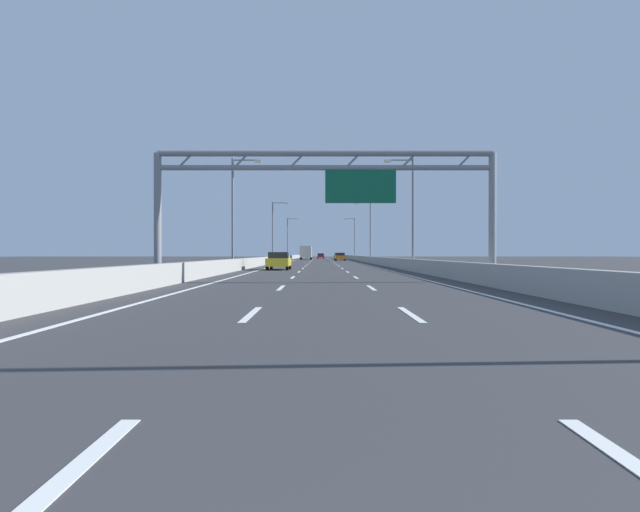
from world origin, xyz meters
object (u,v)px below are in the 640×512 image
object	(u,v)px
orange_car	(339,257)
yellow_car	(278,261)
green_car	(337,256)
streetlamp_right_mid	(409,206)
box_truck	(305,252)
streetlamp_right_distant	(352,236)
streetlamp_left_mid	(234,206)
streetlamp_right_far	(368,228)
streetlamp_left_distant	(287,236)
sign_gantry	(329,181)
red_car	(320,256)
streetlamp_left_far	(273,228)

from	to	relation	value
orange_car	yellow_car	bearing A→B (deg)	-97.63
green_car	streetlamp_right_mid	bearing A→B (deg)	-86.98
streetlamp_right_mid	green_car	xyz separation A→B (m)	(-3.71, 70.35, -4.63)
box_truck	streetlamp_right_distant	bearing A→B (deg)	21.55
streetlamp_left_mid	streetlamp_right_far	xyz separation A→B (m)	(14.93, 37.73, 0.00)
streetlamp_right_mid	streetlamp_right_far	size ratio (longest dim) A/B	1.00
streetlamp_right_mid	streetlamp_left_distant	distance (m)	76.93
sign_gantry	red_car	size ratio (longest dim) A/B	3.89
sign_gantry	orange_car	world-z (taller)	sign_gantry
sign_gantry	streetlamp_left_distant	world-z (taller)	streetlamp_left_distant
streetlamp_left_mid	streetlamp_right_far	world-z (taller)	same
streetlamp_left_mid	yellow_car	bearing A→B (deg)	-7.84
streetlamp_right_far	streetlamp_left_distant	bearing A→B (deg)	111.59
streetlamp_right_far	red_car	distance (m)	56.44
streetlamp_right_mid	streetlamp_left_far	xyz separation A→B (m)	(-14.93, 37.73, 0.00)
streetlamp_left_mid	orange_car	xyz separation A→B (m)	(11.02, 53.73, -4.63)
streetlamp_left_distant	streetlamp_left_far	bearing A→B (deg)	-90.00
yellow_car	orange_car	bearing A→B (deg)	82.37
red_car	green_car	size ratio (longest dim) A/B	0.95
box_truck	streetlamp_left_mid	bearing A→B (deg)	-93.31
streetlamp_left_distant	box_truck	distance (m)	7.01
streetlamp_left_far	red_car	xyz separation A→B (m)	(7.42, 55.75, -4.67)
box_truck	red_car	bearing A→B (deg)	81.56
orange_car	box_truck	xyz separation A→B (m)	(-6.90, 17.46, 0.89)
sign_gantry	box_truck	size ratio (longest dim) A/B	2.08
streetlamp_left_distant	green_car	size ratio (longest dim) A/B	2.14
streetlamp_left_mid	sign_gantry	bearing A→B (deg)	-68.48
streetlamp_right_distant	yellow_car	xyz separation A→B (m)	(-11.18, -75.99, -4.65)
sign_gantry	streetlamp_right_distant	xyz separation A→B (m)	(7.24, 94.96, 0.55)
streetlamp_right_distant	orange_car	size ratio (longest dim) A/B	2.08
box_truck	streetlamp_right_mid	bearing A→B (deg)	-81.36
red_car	green_car	distance (m)	23.44
streetlamp_left_distant	green_car	xyz separation A→B (m)	(11.22, -5.12, -4.63)
yellow_car	red_car	bearing A→B (deg)	87.76
streetlamp_left_far	streetlamp_right_mid	bearing A→B (deg)	-68.41
streetlamp_right_far	green_car	world-z (taller)	streetlamp_right_far
streetlamp_right_distant	streetlamp_left_mid	bearing A→B (deg)	-101.19
streetlamp_left_distant	orange_car	xyz separation A→B (m)	(11.02, -21.74, -4.63)
red_car	streetlamp_right_far	bearing A→B (deg)	-82.33
sign_gantry	streetlamp_left_mid	distance (m)	20.96
streetlamp_left_distant	green_car	bearing A→B (deg)	-24.53
sign_gantry	streetlamp_left_far	world-z (taller)	streetlamp_left_far
streetlamp_right_mid	streetlamp_left_distant	xyz separation A→B (m)	(-14.93, 75.47, 0.00)
streetlamp_right_mid	streetlamp_right_distant	distance (m)	75.47
streetlamp_right_far	streetlamp_left_distant	distance (m)	40.58
sign_gantry	streetlamp_left_distant	size ratio (longest dim) A/B	1.73
green_car	box_truck	bearing A→B (deg)	173.20
green_car	orange_car	world-z (taller)	green_car
streetlamp_left_far	box_truck	xyz separation A→B (m)	(4.11, 33.46, -3.74)
red_car	orange_car	distance (m)	39.91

